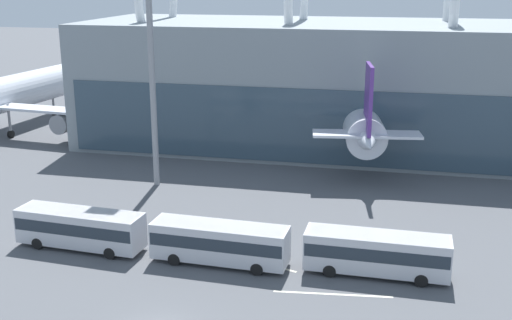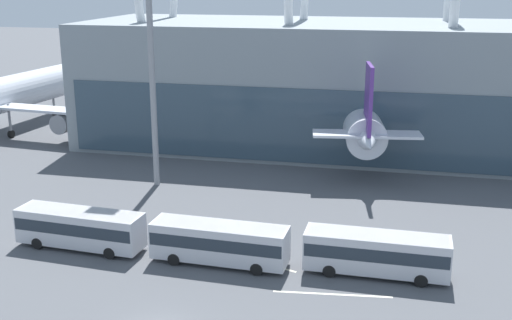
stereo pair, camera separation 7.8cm
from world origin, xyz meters
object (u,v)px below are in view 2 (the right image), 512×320
Objects in this scene: shuttle_bus_2 at (376,251)px; shuttle_bus_1 at (219,241)px; shuttle_bus_0 at (80,226)px; floodlight_mast at (149,7)px; airliner_at_gate_far at (356,111)px.

shuttle_bus_1 is at bearing -175.70° from shuttle_bus_2.
shuttle_bus_1 is (12.28, -0.32, 0.00)m from shuttle_bus_0.
shuttle_bus_0 is 0.37× the size of floodlight_mast.
floodlight_mast is at bearing 94.10° from shuttle_bus_0.
floodlight_mast is at bearing 126.86° from shuttle_bus_1.
airliner_at_gate_far reaches higher than shuttle_bus_0.
airliner_at_gate_far is 31.45m from floodlight_mast.
airliner_at_gate_far reaches higher than shuttle_bus_1.
airliner_at_gate_far is 38.46m from shuttle_bus_1.
airliner_at_gate_far is at bearing 80.42° from shuttle_bus_1.
shuttle_bus_0 is at bearing -178.20° from shuttle_bus_2.
airliner_at_gate_far is 3.86× the size of shuttle_bus_1.
airliner_at_gate_far is 3.84× the size of shuttle_bus_0.
shuttle_bus_1 is 1.01× the size of shuttle_bus_2.
shuttle_bus_0 is 24.57m from shuttle_bus_2.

